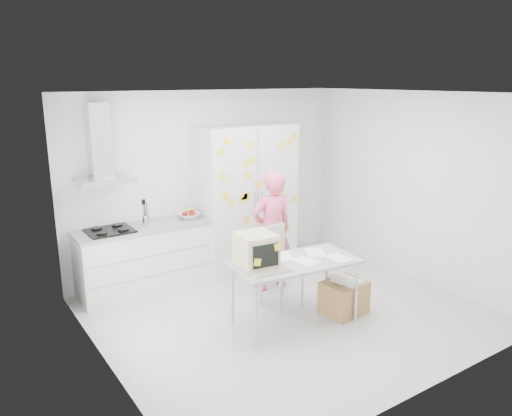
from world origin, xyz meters
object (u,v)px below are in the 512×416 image
desk (271,256)px  chair (277,262)px  person (272,231)px  cardboard_box (344,297)px

desk → chair: desk is taller
person → desk: bearing=59.2°
desk → cardboard_box: desk is taller
person → cardboard_box: bearing=109.7°
chair → person: bearing=57.7°
person → desk: size_ratio=1.08×
person → chair: bearing=67.8°
desk → chair: bearing=53.5°
person → chair: size_ratio=1.62×
person → chair: person is taller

